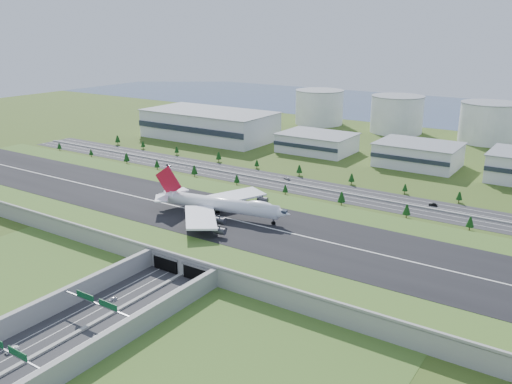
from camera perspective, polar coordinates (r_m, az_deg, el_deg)
The scene contains 21 objects.
ground at distance 271.64m, azimuth -0.89°, elevation -4.90°, with size 1200.00×1200.00×0.00m, color #385019.
airfield_deck at distance 270.04m, azimuth -0.91°, elevation -4.10°, with size 520.00×100.00×9.20m.
underpass_road at distance 204.45m, azimuth -17.27°, elevation -12.60°, with size 38.80×120.40×8.00m.
sign_gantry_near at distance 205.12m, azimuth -16.41°, elevation -11.29°, with size 38.70×0.70×9.80m.
sign_gantry_far at distance 188.30m, azimuth -24.77°, elevation -15.03°, with size 38.70×0.70×9.80m.
north_expressway at distance 349.49m, azimuth 7.95°, elevation 0.07°, with size 560.00×36.00×0.12m, color #28282B.
tree_row at distance 347.15m, azimuth 7.79°, elevation 0.76°, with size 503.69×48.70×8.40m.
hangar_west at distance 509.53m, azimuth -4.93°, elevation 7.06°, with size 120.00×60.00×25.00m, color silver.
hangar_mid_a at distance 455.86m, azimuth 6.44°, elevation 5.15°, with size 58.00×42.00×15.00m, color silver.
hangar_mid_b at distance 424.73m, azimuth 16.69°, elevation 3.77°, with size 58.00×42.00×17.00m, color silver.
fuel_tank_a at distance 586.19m, azimuth 6.68°, elevation 8.85°, with size 50.00×50.00×35.00m, color silver.
fuel_tank_b at distance 553.35m, azimuth 14.60°, elevation 7.91°, with size 50.00×50.00×35.00m, color silver.
fuel_tank_c at distance 532.19m, azimuth 23.29°, elevation 6.70°, with size 50.00×50.00×35.00m, color silver.
bay_water at distance 709.21m, azimuth 21.84°, elevation 7.77°, with size 1200.00×260.00×0.06m, color #394D6D.
boeing_747 at distance 276.21m, azimuth -3.69°, elevation -1.30°, with size 76.26×71.52×23.72m.
car_0 at distance 220.51m, azimuth -14.90°, elevation -10.84°, with size 1.68×4.17×1.42m, color #B7B7BC.
car_1 at distance 200.80m, azimuth -24.30°, elevation -14.88°, with size 1.55×4.45×1.47m, color white.
car_2 at distance 218.34m, azimuth -8.65°, elevation -10.68°, with size 2.75×5.97×1.66m, color #0E1148.
car_4 at distance 412.85m, azimuth -9.18°, elevation 2.82°, with size 1.83×4.56×1.55m, color slate.
car_5 at distance 334.95m, azimuth 18.14°, elevation -1.26°, with size 1.74×4.98×1.64m, color black.
car_7 at distance 373.14m, azimuth 3.26°, elevation 1.46°, with size 2.32×5.70×1.65m, color silver.
Camera 1 is at (142.64, -207.09, 102.74)m, focal length 38.00 mm.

